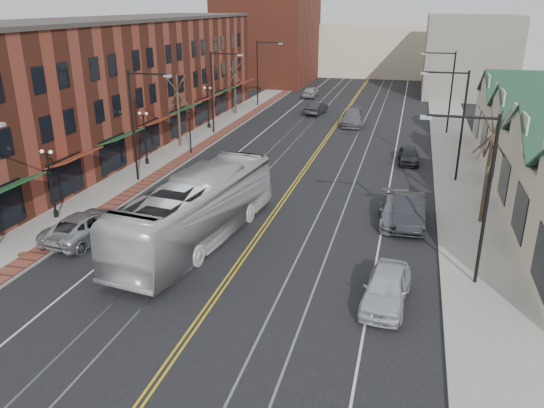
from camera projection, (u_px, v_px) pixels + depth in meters
The scene contains 31 objects.
ground at pixel (201, 318), 22.51m from camera, with size 160.00×160.00×0.00m, color black.
sidewalk_left at pixel (156, 165), 43.43m from camera, with size 4.00×120.00×0.15m, color gray.
sidewalk_right at pixel (464, 190), 37.68m from camera, with size 4.00×120.00×0.15m, color gray.
building_left at pixel (117, 83), 49.50m from camera, with size 10.00×50.00×11.00m, color brown.
backdrop_left at pixel (268, 39), 87.11m from camera, with size 14.00×18.00×14.00m, color brown.
backdrop_mid at pixel (373, 49), 97.72m from camera, with size 22.00×14.00×9.00m, color #C8B39A.
backdrop_right at pixel (468, 55), 75.70m from camera, with size 12.00×16.00×11.00m, color slate.
streetlight_l_1 at pixel (138, 115), 37.82m from camera, with size 3.33×0.25×8.00m.
streetlight_l_2 at pixel (216, 84), 52.28m from camera, with size 3.33×0.25×8.00m.
streetlight_l_3 at pixel (261, 67), 66.74m from camera, with size 3.33×0.25×8.00m.
streetlight_r_0 at pixel (479, 183), 23.50m from camera, with size 3.33×0.25×8.00m.
streetlight_r_1 at pixel (457, 115), 37.96m from camera, with size 3.33×0.25×8.00m.
streetlight_r_2 at pixel (447, 84), 52.42m from camera, with size 3.33×0.25×8.00m.
lamppost_l_1 at pixel (51, 185), 32.02m from camera, with size 0.84×0.28×4.27m.
lamppost_l_2 at pixel (145, 139), 42.86m from camera, with size 0.84×0.28×4.27m.
lamppost_l_3 at pixel (208, 108), 55.51m from camera, with size 0.84×0.28×4.27m.
tree_left_near at pixel (178, 110), 47.75m from camera, with size 1.78×1.37×6.48m.
tree_left_far at pixel (235, 87), 62.29m from camera, with size 1.66×1.28×6.02m.
tree_right_mid at pixel (489, 164), 30.84m from camera, with size 1.90×1.46×6.93m.
manhole_mid at pixel (23, 254), 27.84m from camera, with size 0.60×0.60×0.02m, color #592D19.
manhole_far at pixel (79, 219), 32.36m from camera, with size 0.60×0.60×0.02m, color #592D19.
traffic_signal at pixel (190, 128), 45.90m from camera, with size 0.18×0.15×3.80m.
transit_bus at pixel (197, 210), 29.06m from camera, with size 3.19×13.62×3.79m, color silver.
parked_suv at pixel (86, 225), 29.88m from camera, with size 2.57×5.58×1.55m, color #9DA0A4.
parked_car_a at pixel (386, 288), 23.29m from camera, with size 1.87×4.64×1.58m, color silver.
parked_car_b at pixel (408, 211), 31.72m from camera, with size 1.82×5.22×1.72m, color #222328.
parked_car_c at pixel (396, 211), 32.04m from camera, with size 2.01×4.95×1.44m, color slate.
parked_car_d at pixel (409, 155), 44.08m from camera, with size 1.61×4.01×1.37m, color black.
distant_car_left at pixel (316, 108), 63.45m from camera, with size 1.59×4.55×1.50m, color #222227.
distant_car_right at pixel (352, 118), 57.73m from camera, with size 2.28×5.61×1.63m, color slate.
distant_car_far at pixel (311, 92), 74.88m from camera, with size 1.85×4.60×1.57m, color #9D9EA3.
Camera 1 is at (7.87, -17.90, 12.52)m, focal length 35.00 mm.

